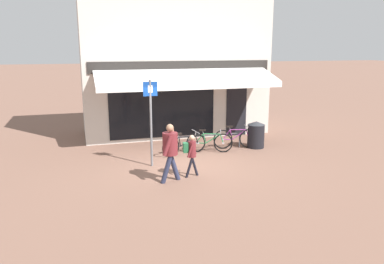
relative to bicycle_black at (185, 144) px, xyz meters
name	(u,v)px	position (x,y,z in m)	size (l,w,h in m)	color
ground_plane	(182,163)	(-0.36, -0.93, -0.36)	(160.00, 160.00, 0.00)	brown
shop_front	(174,60)	(0.59, 3.70, 2.78)	(7.75, 4.64, 6.31)	beige
bike_rack_rail	(208,138)	(1.00, 0.32, 0.09)	(2.58, 0.04, 0.57)	#47494F
bicycle_black	(185,144)	(0.00, 0.00, 0.00)	(1.74, 0.58, 0.82)	black
bicycle_green	(209,142)	(0.93, 0.02, 0.01)	(1.61, 0.65, 0.83)	black
bicycle_purple	(236,138)	(2.05, 0.23, 0.02)	(1.70, 0.52, 0.86)	black
pedestrian_adult	(170,147)	(-1.12, -2.49, 0.64)	(0.64, 0.64, 1.66)	#282D47
pedestrian_child	(191,151)	(-0.46, -2.28, 0.42)	(0.49, 0.33, 1.25)	black
litter_bin	(256,134)	(2.82, 0.12, 0.14)	(0.65, 0.65, 1.00)	black
parking_sign	(151,115)	(-1.35, -0.95, 1.29)	(0.44, 0.07, 2.73)	slate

